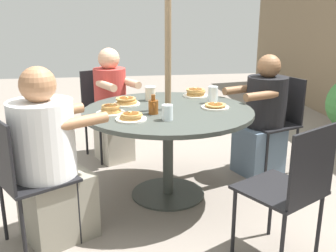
{
  "coord_description": "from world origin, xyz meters",
  "views": [
    {
      "loc": [
        2.91,
        -0.41,
        1.46
      ],
      "look_at": [
        0.0,
        0.0,
        0.59
      ],
      "focal_mm": 42.0,
      "sensor_mm": 36.0,
      "label": 1
    }
  ],
  "objects": [
    {
      "name": "diner_west",
      "position": [
        0.52,
        -0.83,
        0.51
      ],
      "size": [
        0.59,
        0.63,
        1.14
      ],
      "rotation": [
        0.0,
        0.0,
        0.56
      ],
      "color": "gray",
      "rests_on": "ground"
    },
    {
      "name": "pancake_plate_c",
      "position": [
        -0.2,
        -0.31,
        0.75
      ],
      "size": [
        0.22,
        0.22,
        0.07
      ],
      "color": "silver",
      "rests_on": "patio_table"
    },
    {
      "name": "drinking_glass_b",
      "position": [
        -0.16,
        0.39,
        0.79
      ],
      "size": [
        0.08,
        0.08,
        0.14
      ],
      "primitive_type": "cylinder",
      "color": "silver",
      "rests_on": "patio_table"
    },
    {
      "name": "diner_south",
      "position": [
        -0.88,
        -0.43,
        0.52
      ],
      "size": [
        0.55,
        0.48,
        1.11
      ],
      "rotation": [
        0.0,
        0.0,
        -1.11
      ],
      "color": "beige",
      "rests_on": "ground"
    },
    {
      "name": "umbrella_pole",
      "position": [
        0.0,
        0.0,
        1.03
      ],
      "size": [
        0.05,
        0.05,
        2.07
      ],
      "primitive_type": "cylinder",
      "color": "#846B4C",
      "rests_on": "ground"
    },
    {
      "name": "ground_plane",
      "position": [
        0.0,
        0.0,
        0.0
      ],
      "size": [
        12.0,
        12.0,
        0.0
      ],
      "primitive_type": "plane",
      "color": "gray"
    },
    {
      "name": "patio_chair_south",
      "position": [
        -1.03,
        -0.51,
        0.51
      ],
      "size": [
        0.56,
        0.56,
        0.87
      ],
      "rotation": [
        0.0,
        0.0,
        -1.11
      ],
      "color": "black",
      "rests_on": "ground"
    },
    {
      "name": "pancake_plate_d",
      "position": [
        0.27,
        -0.3,
        0.74
      ],
      "size": [
        0.22,
        0.22,
        0.06
      ],
      "color": "silver",
      "rests_on": "patio_table"
    },
    {
      "name": "diner_east",
      "position": [
        -0.35,
        0.91,
        0.49
      ],
      "size": [
        0.5,
        0.59,
        1.09
      ],
      "rotation": [
        0.0,
        0.0,
        -2.78
      ],
      "color": "slate",
      "rests_on": "ground"
    },
    {
      "name": "patio_chair_north",
      "position": [
        1.0,
        0.56,
        0.51
      ],
      "size": [
        0.57,
        0.57,
        0.87
      ],
      "rotation": [
        0.0,
        0.0,
        -4.2
      ],
      "color": "black",
      "rests_on": "ground"
    },
    {
      "name": "drinking_glass_a",
      "position": [
        0.3,
        -0.05,
        0.77
      ],
      "size": [
        0.08,
        0.08,
        0.11
      ],
      "primitive_type": "cylinder",
      "color": "silver",
      "rests_on": "patio_table"
    },
    {
      "name": "patio_chair_east",
      "position": [
        -0.41,
        1.07,
        0.51
      ],
      "size": [
        0.54,
        0.54,
        0.87
      ],
      "rotation": [
        0.0,
        0.0,
        -2.78
      ],
      "color": "black",
      "rests_on": "ground"
    },
    {
      "name": "pancake_plate_e",
      "position": [
        -0.43,
        0.31,
        0.75
      ],
      "size": [
        0.22,
        0.22,
        0.08
      ],
      "color": "silver",
      "rests_on": "patio_table"
    },
    {
      "name": "pancake_plate_b",
      "position": [
        0.07,
        -0.44,
        0.75
      ],
      "size": [
        0.22,
        0.22,
        0.08
      ],
      "color": "silver",
      "rests_on": "patio_table"
    },
    {
      "name": "patio_table",
      "position": [
        0.0,
        0.0,
        0.62
      ],
      "size": [
        1.32,
        1.32,
        0.72
      ],
      "color": "#383D38",
      "rests_on": "ground"
    },
    {
      "name": "coffee_cup",
      "position": [
        -0.33,
        -0.1,
        0.78
      ],
      "size": [
        0.09,
        0.09,
        0.12
      ],
      "color": "beige",
      "rests_on": "patio_table"
    },
    {
      "name": "syrup_bottle",
      "position": [
        0.12,
        -0.13,
        0.78
      ],
      "size": [
        0.09,
        0.07,
        0.14
      ],
      "color": "brown",
      "rests_on": "patio_table"
    },
    {
      "name": "pancake_plate_a",
      "position": [
        0.01,
        0.37,
        0.73
      ],
      "size": [
        0.22,
        0.22,
        0.04
      ],
      "color": "silver",
      "rests_on": "patio_table"
    },
    {
      "name": "patio_chair_west",
      "position": [
        0.61,
        -0.98,
        0.51
      ],
      "size": [
        0.57,
        0.57,
        0.87
      ],
      "rotation": [
        0.0,
        0.0,
        0.56
      ],
      "color": "black",
      "rests_on": "ground"
    }
  ]
}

